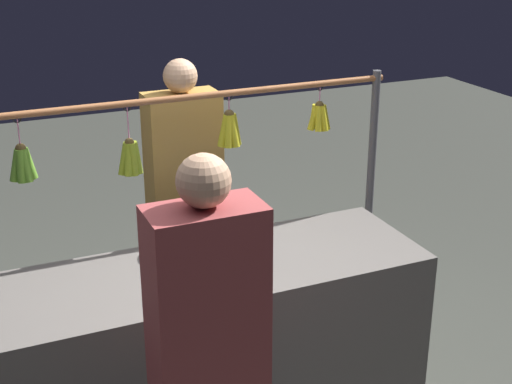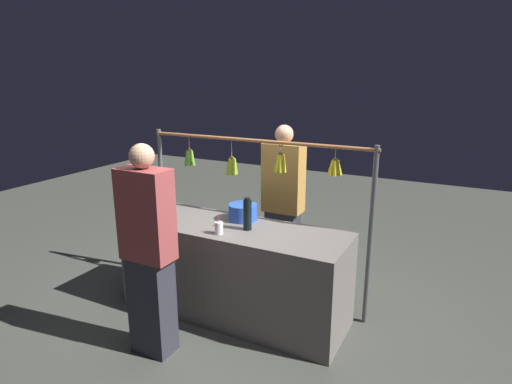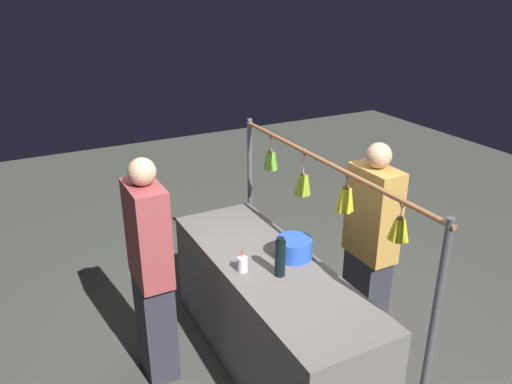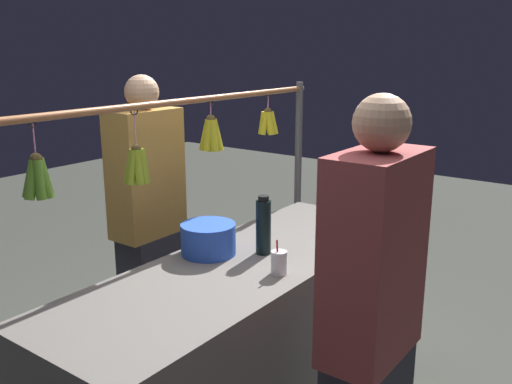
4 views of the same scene
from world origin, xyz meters
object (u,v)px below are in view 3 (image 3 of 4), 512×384
at_px(water_bottle, 280,257).
at_px(drink_cup, 242,264).
at_px(vendor_person, 369,251).
at_px(customer_person, 152,275).
at_px(blue_bucket, 294,248).

relative_size(water_bottle, drink_cup, 1.80).
xyz_separation_m(water_bottle, vendor_person, (0.01, -0.78, -0.16)).
xyz_separation_m(drink_cup, customer_person, (0.27, 0.56, -0.08)).
height_order(vendor_person, customer_person, customer_person).
distance_m(vendor_person, customer_person, 1.59).
height_order(blue_bucket, customer_person, customer_person).
height_order(drink_cup, customer_person, customer_person).
relative_size(blue_bucket, drink_cup, 1.65).
distance_m(water_bottle, vendor_person, 0.79).
height_order(water_bottle, customer_person, customer_person).
height_order(blue_bucket, vendor_person, vendor_person).
distance_m(blue_bucket, drink_cup, 0.41).
bearing_deg(blue_bucket, water_bottle, 127.46).
bearing_deg(blue_bucket, customer_person, 73.81).
distance_m(blue_bucket, vendor_person, 0.60).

